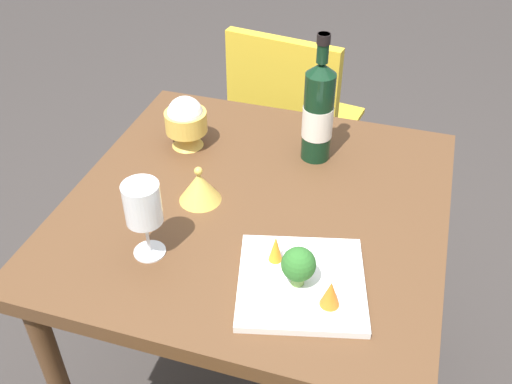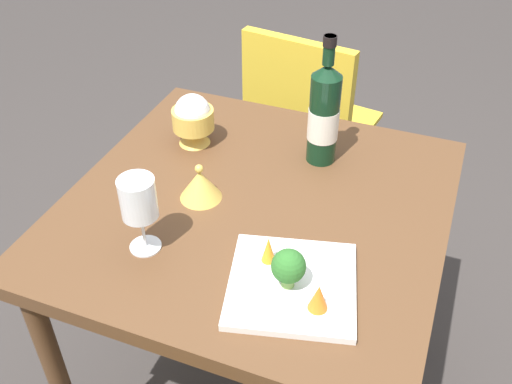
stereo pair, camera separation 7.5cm
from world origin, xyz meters
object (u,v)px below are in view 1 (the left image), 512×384
(carrot_garnish_right, at_px, (331,294))
(wine_bottle, at_px, (318,112))
(rice_bowl, at_px, (186,121))
(rice_bowl_lid, at_px, (200,187))
(serving_plate, at_px, (301,283))
(carrot_garnish_left, at_px, (276,248))
(chair_near_window, at_px, (289,115))
(broccoli_floret, at_px, (298,265))
(wine_glass, at_px, (143,205))

(carrot_garnish_right, bearing_deg, wine_bottle, 105.53)
(wine_bottle, relative_size, rice_bowl, 2.36)
(rice_bowl_lid, relative_size, serving_plate, 0.33)
(rice_bowl, height_order, serving_plate, rice_bowl)
(serving_plate, height_order, carrot_garnish_left, carrot_garnish_left)
(wine_bottle, distance_m, carrot_garnish_right, 0.52)
(rice_bowl_lid, bearing_deg, rice_bowl, 119.52)
(carrot_garnish_left, xyz_separation_m, carrot_garnish_right, (0.13, -0.09, -0.00))
(chair_near_window, relative_size, carrot_garnish_left, 13.87)
(broccoli_floret, bearing_deg, carrot_garnish_left, 139.56)
(carrot_garnish_left, bearing_deg, rice_bowl_lid, 145.59)
(carrot_garnish_right, bearing_deg, rice_bowl_lid, 146.03)
(rice_bowl_lid, height_order, carrot_garnish_left, rice_bowl_lid)
(carrot_garnish_right, bearing_deg, chair_near_window, 108.14)
(wine_bottle, height_order, rice_bowl, wine_bottle)
(wine_bottle, xyz_separation_m, rice_bowl, (-0.34, -0.05, -0.06))
(broccoli_floret, xyz_separation_m, carrot_garnish_left, (-0.06, 0.05, -0.02))
(rice_bowl, distance_m, broccoli_floret, 0.58)
(wine_glass, bearing_deg, serving_plate, 0.41)
(chair_near_window, height_order, broccoli_floret, same)
(chair_near_window, distance_m, carrot_garnish_right, 1.12)
(rice_bowl, bearing_deg, broccoli_floret, -45.69)
(rice_bowl_lid, distance_m, serving_plate, 0.35)
(wine_bottle, distance_m, rice_bowl, 0.35)
(wine_bottle, relative_size, carrot_garnish_right, 5.71)
(rice_bowl_lid, distance_m, carrot_garnish_right, 0.43)
(serving_plate, height_order, broccoli_floret, broccoli_floret)
(broccoli_floret, height_order, carrot_garnish_right, broccoli_floret)
(rice_bowl, bearing_deg, rice_bowl_lid, -60.48)
(chair_near_window, bearing_deg, broccoli_floret, -66.40)
(rice_bowl_lid, xyz_separation_m, carrot_garnish_left, (0.23, -0.16, 0.01))
(wine_glass, xyz_separation_m, serving_plate, (0.33, 0.00, -0.12))
(carrot_garnish_left, bearing_deg, broccoli_floret, -40.44)
(wine_glass, height_order, serving_plate, wine_glass)
(carrot_garnish_right, bearing_deg, broccoli_floret, 153.97)
(wine_bottle, relative_size, rice_bowl_lid, 3.35)
(chair_near_window, height_order, carrot_garnish_right, chair_near_window)
(chair_near_window, relative_size, rice_bowl, 6.00)
(carrot_garnish_left, distance_m, carrot_garnish_right, 0.16)
(wine_bottle, distance_m, serving_plate, 0.47)
(broccoli_floret, bearing_deg, wine_glass, 178.58)
(rice_bowl, height_order, carrot_garnish_left, rice_bowl)
(serving_plate, relative_size, broccoli_floret, 3.53)
(rice_bowl_lid, height_order, broccoli_floret, broccoli_floret)
(wine_glass, distance_m, broccoli_floret, 0.33)
(rice_bowl, xyz_separation_m, serving_plate, (0.41, -0.40, -0.07))
(wine_glass, height_order, rice_bowl, wine_glass)
(wine_bottle, distance_m, carrot_garnish_left, 0.42)
(broccoli_floret, distance_m, carrot_garnish_right, 0.08)
(wine_bottle, height_order, wine_glass, wine_bottle)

